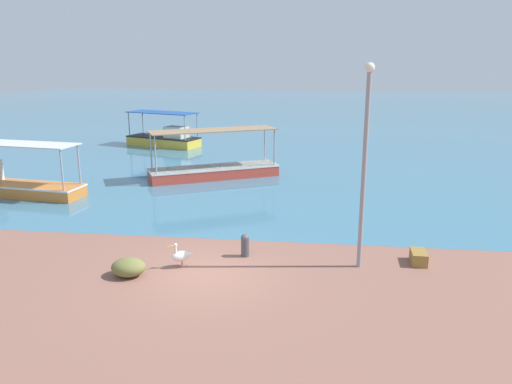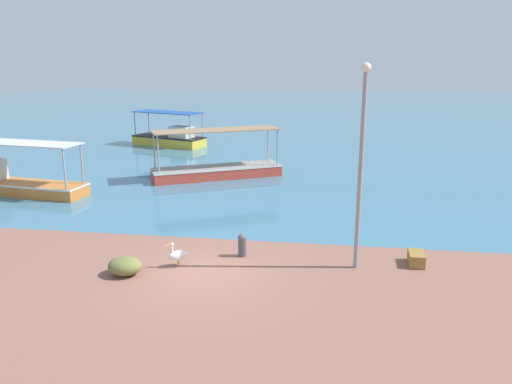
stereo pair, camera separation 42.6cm
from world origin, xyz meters
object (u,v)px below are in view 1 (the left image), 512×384
(lamp_post, at_px, (365,158))
(cargo_crate, at_px, (419,257))
(pelican, at_px, (181,256))
(net_pile, at_px, (128,267))
(fishing_boat_near_right, at_px, (214,169))
(mooring_bollard, at_px, (245,244))
(fishing_boat_far_right, at_px, (7,182))
(fishing_boat_center, at_px, (166,138))

(lamp_post, xyz_separation_m, cargo_crate, (1.87, 0.50, -3.21))
(pelican, xyz_separation_m, net_pile, (-1.35, -0.81, -0.11))
(fishing_boat_near_right, xyz_separation_m, mooring_bollard, (3.25, -10.82, -0.09))
(mooring_bollard, xyz_separation_m, cargo_crate, (5.45, 0.10, -0.21))
(fishing_boat_far_right, bearing_deg, mooring_bollard, -27.12)
(cargo_crate, bearing_deg, mooring_bollard, -178.91)
(fishing_boat_far_right, distance_m, lamp_post, 17.36)
(fishing_boat_center, relative_size, lamp_post, 0.96)
(fishing_boat_near_right, xyz_separation_m, net_pile, (0.08, -12.75, -0.23))
(fishing_boat_near_right, relative_size, pelican, 8.67)
(net_pile, bearing_deg, lamp_post, 12.71)
(fishing_boat_center, relative_size, pelican, 7.26)
(fishing_boat_near_right, relative_size, fishing_boat_far_right, 0.97)
(fishing_boat_near_right, relative_size, mooring_bollard, 9.16)
(fishing_boat_near_right, height_order, mooring_bollard, fishing_boat_near_right)
(lamp_post, bearing_deg, cargo_crate, 15.03)
(fishing_boat_center, height_order, lamp_post, lamp_post)
(pelican, distance_m, lamp_post, 6.23)
(net_pile, xyz_separation_m, cargo_crate, (8.62, 2.03, -0.08))
(fishing_boat_center, bearing_deg, fishing_boat_near_right, -59.73)
(fishing_boat_center, bearing_deg, net_pile, -75.68)
(net_pile, height_order, cargo_crate, net_pile)
(fishing_boat_center, distance_m, mooring_bollard, 22.33)
(pelican, distance_m, mooring_bollard, 2.14)
(pelican, height_order, mooring_bollard, pelican)
(lamp_post, relative_size, cargo_crate, 7.42)
(fishing_boat_far_right, height_order, lamp_post, lamp_post)
(fishing_boat_far_right, relative_size, lamp_post, 1.18)
(cargo_crate, bearing_deg, pelican, -170.50)
(lamp_post, bearing_deg, fishing_boat_far_right, 157.16)
(fishing_boat_far_right, bearing_deg, net_pile, -42.14)
(fishing_boat_far_right, bearing_deg, pelican, -35.34)
(fishing_boat_center, bearing_deg, lamp_post, -59.15)
(lamp_post, distance_m, cargo_crate, 3.74)
(fishing_boat_center, xyz_separation_m, lamp_post, (12.47, -20.88, 2.79))
(fishing_boat_center, xyz_separation_m, fishing_boat_near_right, (5.64, -9.66, -0.11))
(fishing_boat_near_right, distance_m, cargo_crate, 13.81)
(fishing_boat_far_right, height_order, cargo_crate, fishing_boat_far_right)
(pelican, relative_size, net_pile, 0.80)
(mooring_bollard, height_order, net_pile, mooring_bollard)
(fishing_boat_far_right, bearing_deg, cargo_crate, -19.20)
(fishing_boat_near_right, height_order, pelican, fishing_boat_near_right)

